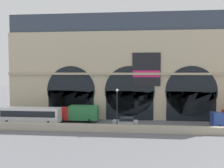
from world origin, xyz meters
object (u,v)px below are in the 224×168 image
Objects in this scene: car_center at (126,122)px; street_lamp_quayside at (117,104)px; bus_west at (30,115)px; box_truck_midwest at (79,113)px.

street_lamp_quayside is (-1.27, -3.43, 3.61)m from car_center.
box_truck_midwest is at bearing 20.96° from bus_west.
street_lamp_quayside is at bearing -10.65° from bus_west.
car_center is 0.64× the size of street_lamp_quayside.
car_center is 5.14m from street_lamp_quayside.
street_lamp_quayside is (7.77, -6.23, 2.71)m from box_truck_midwest.
box_truck_midwest is 1.09× the size of street_lamp_quayside.
box_truck_midwest is at bearing 162.79° from car_center.
bus_west is 8.94m from box_truck_midwest.
car_center is (9.03, -2.80, -0.90)m from box_truck_midwest.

